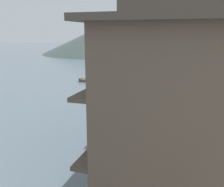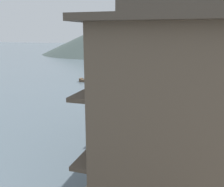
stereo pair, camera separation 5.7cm
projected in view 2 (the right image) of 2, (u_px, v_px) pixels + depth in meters
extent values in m
cube|color=#232326|center=(164.00, 70.00, 58.07)|extent=(1.49, 5.44, 0.22)
cube|color=#232326|center=(164.00, 68.00, 60.44)|extent=(0.86, 0.45, 0.20)
cube|color=#232326|center=(164.00, 71.00, 55.60)|extent=(0.86, 0.45, 0.20)
cube|color=#232326|center=(162.00, 69.00, 58.12)|extent=(0.60, 4.86, 0.08)
cube|color=#232326|center=(166.00, 70.00, 57.95)|extent=(0.60, 4.86, 0.08)
cube|color=#33281E|center=(157.00, 76.00, 50.43)|extent=(1.02, 3.84, 0.27)
cube|color=#33281E|center=(159.00, 73.00, 52.00)|extent=(0.86, 0.38, 0.25)
cube|color=#33281E|center=(156.00, 76.00, 48.75)|extent=(0.86, 0.38, 0.25)
cube|color=#33281E|center=(155.00, 75.00, 50.53)|extent=(0.14, 3.32, 0.08)
cube|color=#33281E|center=(159.00, 75.00, 50.26)|extent=(0.14, 3.32, 0.08)
ellipsoid|color=#4C6B42|center=(157.00, 74.00, 50.35)|extent=(0.88, 1.21, 0.47)
cube|color=brown|center=(152.00, 82.00, 44.34)|extent=(1.08, 5.20, 0.21)
cube|color=brown|center=(154.00, 78.00, 46.52)|extent=(0.82, 0.39, 0.19)
cube|color=brown|center=(149.00, 83.00, 42.06)|extent=(0.82, 0.39, 0.19)
cube|color=brown|center=(149.00, 81.00, 44.44)|extent=(0.25, 4.67, 0.08)
cube|color=brown|center=(154.00, 81.00, 44.17)|extent=(0.25, 4.67, 0.08)
cube|color=#232326|center=(140.00, 65.00, 66.89)|extent=(3.88, 2.84, 0.28)
cube|color=#232326|center=(135.00, 64.00, 68.11)|extent=(0.79, 1.01, 0.26)
cube|color=#232326|center=(145.00, 65.00, 65.55)|extent=(0.79, 1.01, 0.26)
cube|color=#232326|center=(139.00, 65.00, 66.53)|extent=(2.96, 1.74, 0.08)
cube|color=#232326|center=(141.00, 64.00, 67.17)|extent=(2.96, 1.74, 0.08)
ellipsoid|color=brown|center=(140.00, 64.00, 66.80)|extent=(1.63, 1.49, 0.52)
cube|color=brown|center=(123.00, 71.00, 56.20)|extent=(5.28, 3.19, 0.23)
cube|color=brown|center=(134.00, 70.00, 56.42)|extent=(0.75, 1.08, 0.20)
cube|color=brown|center=(112.00, 71.00, 55.89)|extent=(0.75, 1.08, 0.20)
cube|color=brown|center=(123.00, 70.00, 56.68)|extent=(4.39, 2.03, 0.08)
cube|color=brown|center=(124.00, 71.00, 55.66)|extent=(4.39, 2.03, 0.08)
ellipsoid|color=#4C6B42|center=(123.00, 70.00, 56.11)|extent=(1.73, 1.52, 0.56)
cube|color=brown|center=(94.00, 81.00, 44.74)|extent=(5.26, 1.52, 0.29)
cube|color=brown|center=(81.00, 79.00, 45.23)|extent=(0.44, 1.03, 0.26)
cube|color=brown|center=(108.00, 80.00, 44.12)|extent=(0.44, 1.03, 0.26)
cube|color=brown|center=(93.00, 80.00, 44.21)|extent=(4.68, 0.44, 0.08)
cube|color=brown|center=(95.00, 79.00, 45.19)|extent=(4.68, 0.44, 0.08)
ellipsoid|color=brown|center=(94.00, 79.00, 44.64)|extent=(1.48, 1.11, 0.55)
cube|color=brown|center=(179.00, 124.00, 10.37)|extent=(5.97, 5.01, 7.80)
cube|color=#4D4135|center=(101.00, 143.00, 11.66)|extent=(0.70, 5.01, 0.16)
cube|color=#4D4135|center=(101.00, 87.00, 11.07)|extent=(0.70, 5.01, 0.16)
cube|color=#4C4238|center=(186.00, 20.00, 9.46)|extent=(6.87, 5.91, 0.24)
cube|color=#4C4238|center=(187.00, 6.00, 9.35)|extent=(3.58, 5.91, 0.70)
cube|color=#75604C|center=(182.00, 90.00, 16.66)|extent=(5.44, 7.39, 7.80)
cube|color=brown|center=(135.00, 105.00, 17.87)|extent=(0.70, 7.39, 0.16)
cube|color=brown|center=(136.00, 68.00, 17.28)|extent=(0.70, 7.39, 0.16)
cube|color=#3D3838|center=(186.00, 25.00, 15.74)|extent=(6.34, 8.29, 0.24)
cube|color=#3D3838|center=(186.00, 17.00, 15.64)|extent=(3.27, 8.29, 0.70)
cube|color=#75604C|center=(185.00, 87.00, 23.74)|extent=(5.35, 4.53, 5.20)
cube|color=brown|center=(152.00, 85.00, 24.64)|extent=(0.70, 4.53, 0.16)
cube|color=#4C4238|center=(187.00, 57.00, 23.12)|extent=(6.25, 5.43, 0.24)
cube|color=#4C4238|center=(187.00, 52.00, 23.01)|extent=(3.21, 5.43, 0.70)
cube|color=gray|center=(190.00, 66.00, 28.68)|extent=(5.72, 5.09, 7.80)
cube|color=gray|center=(160.00, 76.00, 29.93)|extent=(0.70, 5.09, 0.16)
cube|color=gray|center=(161.00, 53.00, 29.34)|extent=(0.70, 5.09, 0.16)
cube|color=#2D2D33|center=(192.00, 29.00, 27.76)|extent=(6.62, 5.99, 0.24)
cube|color=#2D2D33|center=(192.00, 24.00, 27.65)|extent=(3.43, 5.99, 0.70)
cylinder|color=#473828|center=(89.00, 184.00, 12.37)|extent=(0.20, 0.20, 0.76)
cylinder|color=#473828|center=(135.00, 120.00, 21.52)|extent=(0.20, 0.20, 0.86)
cone|color=#5B6B5B|center=(142.00, 28.00, 126.87)|extent=(44.85, 44.85, 21.22)
cone|color=#4C5B56|center=(111.00, 38.00, 106.71)|extent=(55.93, 55.93, 12.75)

